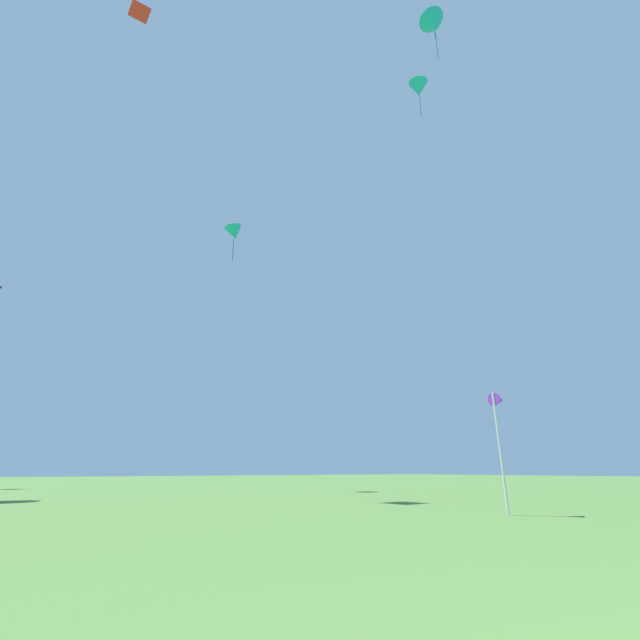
% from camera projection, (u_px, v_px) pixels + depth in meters
% --- Properties ---
extents(distant_kite_teal_mid_left, '(1.11, 1.02, 1.84)m').
position_uv_depth(distant_kite_teal_mid_left, '(234.00, 233.00, 19.86)').
color(distant_kite_teal_mid_left, '#19B2AD').
extents(distant_kite_teal_low_right, '(1.17, 1.15, 2.19)m').
position_uv_depth(distant_kite_teal_low_right, '(419.00, 89.00, 21.59)').
color(distant_kite_teal_low_right, '#19B2AD').
extents(distant_kite_teal_mid_right, '(1.51, 1.65, 2.52)m').
position_uv_depth(distant_kite_teal_mid_right, '(434.00, 24.00, 18.47)').
color(distant_kite_teal_mid_right, '#19B2AD').
extents(distant_kite_red_far_center, '(1.10, 1.10, 0.22)m').
position_uv_depth(distant_kite_red_far_center, '(140.00, 11.00, 18.84)').
color(distant_kite_red_far_center, red).
extents(marker_flag, '(0.30, 0.24, 2.01)m').
position_uv_depth(marker_flag, '(499.00, 408.00, 7.74)').
color(marker_flag, silver).
rests_on(marker_flag, ground).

